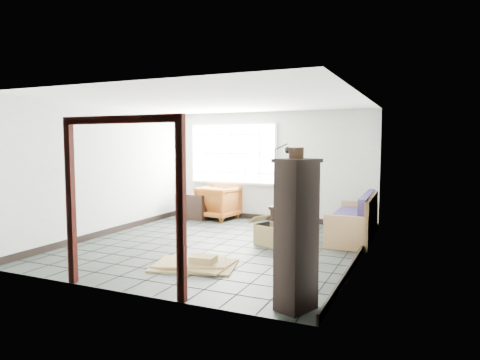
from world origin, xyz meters
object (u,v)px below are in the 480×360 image
at_px(futon_sofa, 356,223).
at_px(tall_shelf, 296,234).
at_px(side_table, 285,211).
at_px(armchair, 219,201).

relative_size(futon_sofa, tall_shelf, 1.20).
bearing_deg(futon_sofa, side_table, 178.87).
distance_m(armchair, tall_shelf, 5.89).
relative_size(futon_sofa, side_table, 3.63).
bearing_deg(armchair, futon_sofa, 173.67).
height_order(side_table, tall_shelf, tall_shelf).
distance_m(side_table, tall_shelf, 4.12).
xyz_separation_m(armchair, tall_shelf, (3.39, -4.80, 0.42)).
height_order(futon_sofa, side_table, futon_sofa).
relative_size(futon_sofa, armchair, 2.30).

